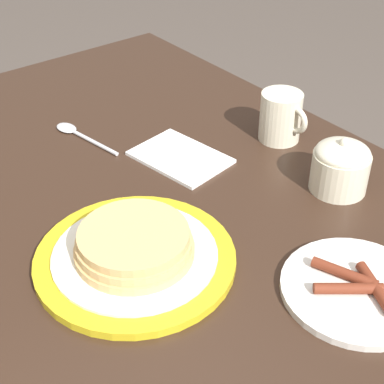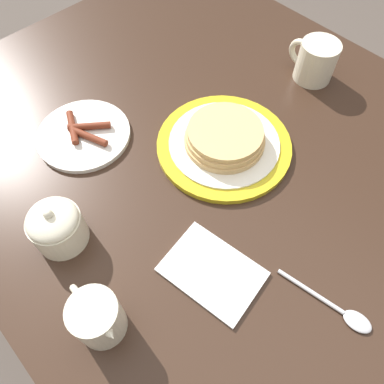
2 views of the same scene
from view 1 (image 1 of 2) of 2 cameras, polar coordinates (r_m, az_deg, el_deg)
The scene contains 7 objects.
dining_table at distance 0.89m, azimuth -5.50°, elevation -10.66°, with size 1.30×0.97×0.72m.
pancake_plate at distance 0.77m, azimuth -5.58°, elevation -5.77°, with size 0.27×0.27×0.05m.
side_plate_bacon at distance 0.77m, azimuth 15.60°, elevation -9.02°, with size 0.19×0.19×0.02m.
creamer_pitcher at distance 1.03m, azimuth 8.57°, elevation 7.36°, with size 0.11×0.07×0.09m.
sugar_bowl at distance 0.92m, azimuth 14.22°, elevation 2.47°, with size 0.09×0.09×0.09m.
napkin at distance 0.99m, azimuth -1.15°, elevation 3.39°, with size 0.17×0.13×0.01m.
spoon at distance 1.08m, azimuth -11.18°, elevation 5.66°, with size 0.16×0.05×0.01m.
Camera 1 is at (0.53, -0.31, 1.25)m, focal length 55.00 mm.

